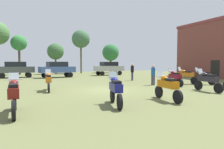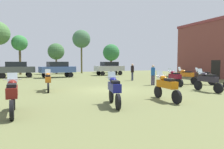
{
  "view_description": "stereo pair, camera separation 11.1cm",
  "coord_description": "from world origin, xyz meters",
  "px_view_note": "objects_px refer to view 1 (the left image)",
  "views": [
    {
      "loc": [
        -5.17,
        -12.28,
        1.94
      ],
      "look_at": [
        2.43,
        4.82,
        0.75
      ],
      "focal_mm": 30.77,
      "sensor_mm": 36.0,
      "label": 1
    },
    {
      "loc": [
        -5.07,
        -12.32,
        1.94
      ],
      "look_at": [
        2.43,
        4.82,
        0.75
      ],
      "focal_mm": 30.77,
      "sensor_mm": 36.0,
      "label": 2
    }
  ],
  "objects_px": {
    "motorcycle_5": "(167,86)",
    "car_2": "(15,68)",
    "motorcycle_1": "(14,94)",
    "motorcycle_8": "(116,89)",
    "car_3": "(109,67)",
    "tree_2": "(81,39)",
    "tree_1": "(56,52)",
    "tree_4": "(19,43)",
    "tree_5": "(111,53)",
    "motorcycle_9": "(208,80)",
    "motorcycle_6": "(175,77)",
    "car_5": "(57,68)",
    "motorcycle_3": "(203,76)",
    "motorcycle_2": "(48,80)",
    "motorcycle_10": "(186,76)",
    "person_2": "(153,73)",
    "person_1": "(132,71)"
  },
  "relations": [
    {
      "from": "car_5",
      "to": "person_2",
      "type": "bearing_deg",
      "value": -161.13
    },
    {
      "from": "motorcycle_6",
      "to": "car_2",
      "type": "height_order",
      "value": "car_2"
    },
    {
      "from": "tree_1",
      "to": "tree_4",
      "type": "relative_size",
      "value": 0.82
    },
    {
      "from": "motorcycle_6",
      "to": "motorcycle_2",
      "type": "bearing_deg",
      "value": -176.85
    },
    {
      "from": "motorcycle_9",
      "to": "tree_1",
      "type": "relative_size",
      "value": 0.45
    },
    {
      "from": "motorcycle_6",
      "to": "car_5",
      "type": "height_order",
      "value": "car_5"
    },
    {
      "from": "tree_5",
      "to": "motorcycle_9",
      "type": "bearing_deg",
      "value": -98.3
    },
    {
      "from": "motorcycle_6",
      "to": "motorcycle_8",
      "type": "height_order",
      "value": "motorcycle_8"
    },
    {
      "from": "motorcycle_5",
      "to": "motorcycle_8",
      "type": "bearing_deg",
      "value": -173.41
    },
    {
      "from": "car_5",
      "to": "tree_5",
      "type": "xyz_separation_m",
      "value": [
        10.87,
        7.99,
        2.54
      ]
    },
    {
      "from": "motorcycle_5",
      "to": "motorcycle_2",
      "type": "bearing_deg",
      "value": 138.25
    },
    {
      "from": "car_2",
      "to": "tree_2",
      "type": "xyz_separation_m",
      "value": [
        10.04,
        6.25,
        4.78
      ]
    },
    {
      "from": "car_5",
      "to": "car_2",
      "type": "bearing_deg",
      "value": 60.42
    },
    {
      "from": "motorcycle_8",
      "to": "car_3",
      "type": "height_order",
      "value": "car_3"
    },
    {
      "from": "motorcycle_5",
      "to": "tree_4",
      "type": "bearing_deg",
      "value": 112.87
    },
    {
      "from": "car_5",
      "to": "car_3",
      "type": "bearing_deg",
      "value": -88.03
    },
    {
      "from": "tree_1",
      "to": "motorcycle_3",
      "type": "bearing_deg",
      "value": -64.67
    },
    {
      "from": "motorcycle_9",
      "to": "motorcycle_10",
      "type": "distance_m",
      "value": 4.54
    },
    {
      "from": "motorcycle_2",
      "to": "car_5",
      "type": "bearing_deg",
      "value": 83.92
    },
    {
      "from": "motorcycle_1",
      "to": "tree_2",
      "type": "distance_m",
      "value": 27.32
    },
    {
      "from": "motorcycle_6",
      "to": "person_1",
      "type": "relative_size",
      "value": 1.25
    },
    {
      "from": "car_2",
      "to": "tree_4",
      "type": "xyz_separation_m",
      "value": [
        0.28,
        6.35,
        3.66
      ]
    },
    {
      "from": "car_2",
      "to": "tree_4",
      "type": "distance_m",
      "value": 7.34
    },
    {
      "from": "motorcycle_5",
      "to": "car_2",
      "type": "xyz_separation_m",
      "value": [
        -7.75,
        19.15,
        0.44
      ]
    },
    {
      "from": "motorcycle_6",
      "to": "motorcycle_8",
      "type": "relative_size",
      "value": 1.04
    },
    {
      "from": "tree_2",
      "to": "motorcycle_9",
      "type": "bearing_deg",
      "value": -84.94
    },
    {
      "from": "motorcycle_2",
      "to": "tree_4",
      "type": "height_order",
      "value": "tree_4"
    },
    {
      "from": "motorcycle_3",
      "to": "tree_5",
      "type": "distance_m",
      "value": 21.13
    },
    {
      "from": "motorcycle_5",
      "to": "tree_4",
      "type": "relative_size",
      "value": 0.38
    },
    {
      "from": "car_2",
      "to": "tree_5",
      "type": "relative_size",
      "value": 0.84
    },
    {
      "from": "motorcycle_1",
      "to": "motorcycle_6",
      "type": "height_order",
      "value": "motorcycle_1"
    },
    {
      "from": "motorcycle_1",
      "to": "motorcycle_8",
      "type": "distance_m",
      "value": 4.03
    },
    {
      "from": "motorcycle_1",
      "to": "car_3",
      "type": "distance_m",
      "value": 22.04
    },
    {
      "from": "motorcycle_2",
      "to": "motorcycle_10",
      "type": "distance_m",
      "value": 11.68
    },
    {
      "from": "motorcycle_8",
      "to": "tree_5",
      "type": "xyz_separation_m",
      "value": [
        10.81,
        25.34,
        2.98
      ]
    },
    {
      "from": "motorcycle_5",
      "to": "person_1",
      "type": "bearing_deg",
      "value": 76.04
    },
    {
      "from": "car_3",
      "to": "motorcycle_5",
      "type": "bearing_deg",
      "value": 161.38
    },
    {
      "from": "car_3",
      "to": "tree_1",
      "type": "relative_size",
      "value": 0.88
    },
    {
      "from": "motorcycle_1",
      "to": "motorcycle_8",
      "type": "relative_size",
      "value": 1.05
    },
    {
      "from": "motorcycle_9",
      "to": "car_5",
      "type": "bearing_deg",
      "value": 117.32
    },
    {
      "from": "motorcycle_8",
      "to": "motorcycle_9",
      "type": "height_order",
      "value": "motorcycle_8"
    },
    {
      "from": "car_2",
      "to": "tree_4",
      "type": "height_order",
      "value": "tree_4"
    },
    {
      "from": "motorcycle_1",
      "to": "tree_1",
      "type": "height_order",
      "value": "tree_1"
    },
    {
      "from": "motorcycle_2",
      "to": "motorcycle_10",
      "type": "height_order",
      "value": "motorcycle_10"
    },
    {
      "from": "motorcycle_10",
      "to": "tree_1",
      "type": "distance_m",
      "value": 21.65
    },
    {
      "from": "motorcycle_2",
      "to": "person_2",
      "type": "height_order",
      "value": "person_2"
    },
    {
      "from": "motorcycle_5",
      "to": "motorcycle_6",
      "type": "height_order",
      "value": "motorcycle_5"
    },
    {
      "from": "motorcycle_9",
      "to": "motorcycle_1",
      "type": "bearing_deg",
      "value": -171.84
    },
    {
      "from": "motorcycle_9",
      "to": "car_5",
      "type": "relative_size",
      "value": 0.5
    },
    {
      "from": "motorcycle_3",
      "to": "motorcycle_8",
      "type": "xyz_separation_m",
      "value": [
        -10.51,
        -4.43,
        0.02
      ]
    }
  ]
}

